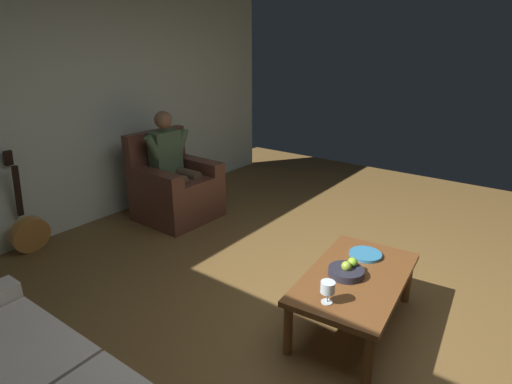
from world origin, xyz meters
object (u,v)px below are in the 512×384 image
decorative_dish (365,254)px  armchair (175,189)px  coffee_table (355,282)px  fruit_bowl (347,271)px  guitar (29,231)px  wine_glass_near (328,288)px  person_seated (173,163)px

decorative_dish → armchair: bearing=-97.3°
coffee_table → fruit_bowl: bearing=-58.2°
guitar → wine_glass_near: bearing=98.1°
person_seated → armchair: bearing=-90.0°
decorative_dish → guitar: bearing=-68.9°
armchair → person_seated: (0.00, 0.01, 0.31)m
wine_glass_near → decorative_dish: 0.70m
person_seated → wine_glass_near: 2.64m
decorative_dish → coffee_table: bearing=10.8°
person_seated → wine_glass_near: bearing=68.5°
wine_glass_near → armchair: bearing=-112.3°
armchair → wine_glass_near: size_ratio=6.87×
fruit_bowl → decorative_dish: bearing=-179.8°
person_seated → coffee_table: person_seated is taller
wine_glass_near → fruit_bowl: size_ratio=0.59×
person_seated → decorative_dish: bearing=83.6°
armchair → person_seated: 0.31m
guitar → fruit_bowl: (-0.79, 2.90, 0.22)m
armchair → fruit_bowl: (0.64, 2.41, 0.10)m
coffee_table → person_seated: bearing=-103.8°
armchair → wine_glass_near: 2.65m
person_seated → fruit_bowl: person_seated is taller
fruit_bowl → coffee_table: bearing=121.8°
person_seated → decorative_dish: (0.31, 2.40, -0.23)m
person_seated → coffee_table: 2.55m
armchair → wine_glass_near: bearing=68.6°
guitar → wine_glass_near: guitar is taller
armchair → coffee_table: bearing=77.1°
coffee_table → decorative_dish: 0.31m
fruit_bowl → decorative_dish: 0.33m
guitar → fruit_bowl: size_ratio=4.09×
wine_glass_near → guitar: bearing=-81.9°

